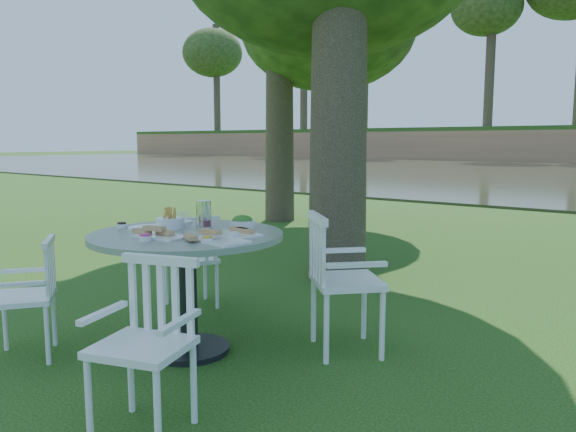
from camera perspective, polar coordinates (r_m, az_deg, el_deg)
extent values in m
plane|color=#153C0C|center=(4.71, -1.51, -10.57)|extent=(140.00, 140.00, 0.00)
cylinder|color=black|center=(4.11, -9.96, -13.15)|extent=(0.56, 0.56, 0.04)
cylinder|color=black|center=(3.99, -10.10, -7.71)|extent=(0.12, 0.12, 0.77)
cylinder|color=gray|center=(3.90, -10.24, -1.97)|extent=(1.32, 1.32, 0.04)
cylinder|color=white|center=(3.88, 9.55, -10.94)|extent=(0.04, 0.04, 0.48)
cylinder|color=white|center=(4.27, 7.73, -9.18)|extent=(0.04, 0.04, 0.48)
cylinder|color=white|center=(3.79, 3.92, -11.36)|extent=(0.04, 0.04, 0.48)
cylinder|color=white|center=(4.18, 2.61, -9.49)|extent=(0.04, 0.04, 0.48)
cube|color=white|center=(3.95, 6.00, -6.60)|extent=(0.66, 0.66, 0.04)
cube|color=white|center=(3.86, 2.98, -3.52)|extent=(0.39, 0.37, 0.49)
cylinder|color=white|center=(5.31, -8.42, -6.24)|extent=(0.03, 0.03, 0.41)
cylinder|color=white|center=(5.21, -12.22, -6.61)|extent=(0.03, 0.03, 0.41)
cylinder|color=white|center=(5.01, -7.22, -7.06)|extent=(0.03, 0.03, 0.41)
cylinder|color=white|center=(4.91, -11.23, -7.47)|extent=(0.03, 0.03, 0.41)
cube|color=white|center=(5.06, -9.83, -4.40)|extent=(0.52, 0.54, 0.04)
cube|color=white|center=(4.85, -9.24, -2.61)|extent=(0.21, 0.39, 0.42)
cylinder|color=white|center=(4.49, -26.82, -9.65)|extent=(0.03, 0.03, 0.40)
cylinder|color=white|center=(4.43, -22.68, -9.61)|extent=(0.03, 0.03, 0.40)
cylinder|color=white|center=(4.10, -23.26, -11.06)|extent=(0.03, 0.03, 0.40)
cube|color=white|center=(4.23, -25.29, -7.50)|extent=(0.55, 0.55, 0.04)
cube|color=white|center=(4.16, -23.00, -4.96)|extent=(0.35, 0.27, 0.41)
cylinder|color=white|center=(3.03, -19.58, -17.30)|extent=(0.03, 0.03, 0.43)
cylinder|color=white|center=(2.82, -13.11, -18.97)|extent=(0.03, 0.03, 0.43)
cylinder|color=white|center=(3.28, -15.68, -15.15)|extent=(0.03, 0.03, 0.43)
cylinder|color=white|center=(3.09, -9.56, -16.42)|extent=(0.03, 0.03, 0.43)
cube|color=white|center=(2.96, -14.66, -12.76)|extent=(0.55, 0.52, 0.04)
cube|color=white|center=(3.05, -12.77, -8.09)|extent=(0.43, 0.18, 0.44)
cube|color=white|center=(3.75, -12.67, -2.01)|extent=(0.37, 0.24, 0.01)
cube|color=white|center=(3.52, -6.95, -2.48)|extent=(0.40, 0.26, 0.01)
cube|color=white|center=(3.75, -5.50, -1.85)|extent=(0.38, 0.24, 0.02)
cylinder|color=white|center=(4.14, -14.01, -1.16)|extent=(0.28, 0.28, 0.01)
cylinder|color=white|center=(4.37, -11.44, -0.63)|extent=(0.26, 0.26, 0.01)
cylinder|color=white|center=(4.10, -11.86, -0.71)|extent=(0.20, 0.20, 0.08)
cylinder|color=white|center=(4.03, -4.66, -0.85)|extent=(0.18, 0.18, 0.06)
cylinder|color=silver|center=(3.97, -8.57, 0.06)|extent=(0.11, 0.11, 0.21)
cylinder|color=white|center=(3.87, -8.25, -0.36)|extent=(0.07, 0.07, 0.18)
cylinder|color=white|center=(4.15, -10.36, -0.29)|extent=(0.07, 0.07, 0.12)
cylinder|color=white|center=(4.07, -10.91, -0.45)|extent=(0.07, 0.07, 0.12)
cylinder|color=white|center=(3.63, -14.31, -2.22)|extent=(0.08, 0.08, 0.03)
cylinder|color=white|center=(3.49, -8.27, -2.47)|extent=(0.07, 0.07, 0.03)
cylinder|color=white|center=(3.62, -5.50, -2.05)|extent=(0.07, 0.07, 0.03)
cylinder|color=white|center=(4.21, -16.53, -0.98)|extent=(0.07, 0.07, 0.03)
ellipsoid|color=#1C3210|center=(10.61, -0.89, 18.73)|extent=(3.75, 3.75, 2.62)
cylinder|color=black|center=(61.80, -6.84, 14.31)|extent=(0.70, 0.70, 13.00)
ellipsoid|color=#1C3210|center=(62.26, -6.89, 17.28)|extent=(5.60, 5.60, 4.48)
cylinder|color=black|center=(55.94, 0.00, 15.07)|extent=(0.70, 0.70, 13.00)
ellipsoid|color=#1C3210|center=(56.45, 0.00, 18.34)|extent=(5.60, 5.60, 4.48)
cylinder|color=black|center=(51.01, 8.35, 15.71)|extent=(0.70, 0.70, 13.00)
ellipsoid|color=#1C3210|center=(51.57, 8.43, 19.29)|extent=(5.60, 5.60, 4.48)
cylinder|color=black|center=(47.28, 18.30, 16.06)|extent=(0.70, 0.70, 13.00)
ellipsoid|color=#1C3210|center=(47.89, 18.47, 19.91)|extent=(5.60, 5.60, 4.48)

